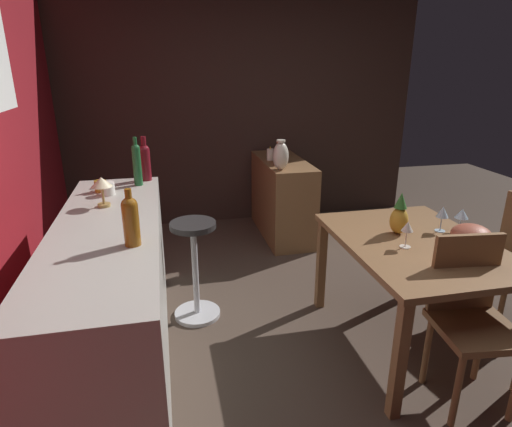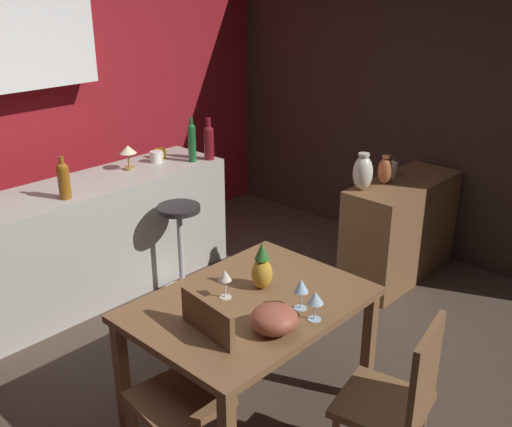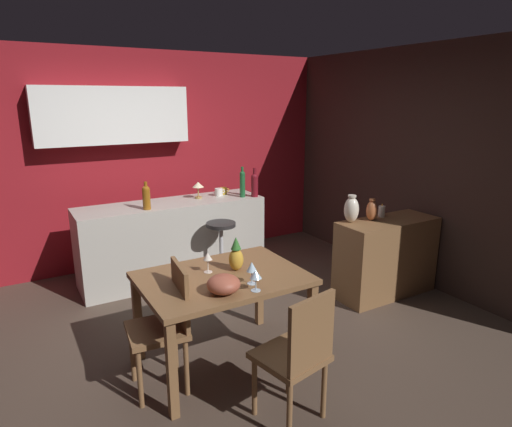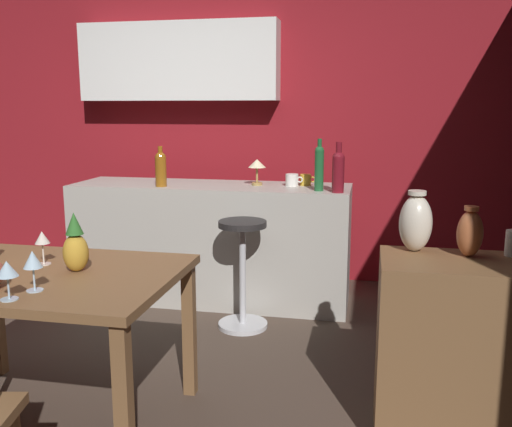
{
  "view_description": "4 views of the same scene",
  "coord_description": "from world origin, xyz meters",
  "px_view_note": "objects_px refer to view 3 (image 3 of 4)",
  "views": [
    {
      "loc": [
        -2.3,
        1.0,
        1.78
      ],
      "look_at": [
        0.49,
        0.39,
        0.77
      ],
      "focal_mm": 30.21,
      "sensor_mm": 36.0,
      "label": 1
    },
    {
      "loc": [
        -2.08,
        -2.35,
        2.33
      ],
      "look_at": [
        0.72,
        0.26,
        0.77
      ],
      "focal_mm": 41.69,
      "sensor_mm": 36.0,
      "label": 2
    },
    {
      "loc": [
        -1.46,
        -3.28,
        2.04
      ],
      "look_at": [
        0.69,
        0.41,
        0.91
      ],
      "focal_mm": 30.72,
      "sensor_mm": 36.0,
      "label": 3
    },
    {
      "loc": [
        1.31,
        -2.68,
        1.47
      ],
      "look_at": [
        0.69,
        0.32,
        0.89
      ],
      "focal_mm": 39.23,
      "sensor_mm": 36.0,
      "label": 4
    }
  ],
  "objects_px": {
    "bar_stool": "(221,253)",
    "cup_mustard": "(224,191)",
    "chair_near_window": "(166,322)",
    "wine_glass_right": "(252,267)",
    "wine_bottle_green": "(242,183)",
    "counter_lamp": "(198,186)",
    "dining_table": "(223,287)",
    "wine_bottle_amber": "(146,196)",
    "vase_copper": "(372,210)",
    "cup_white": "(219,192)",
    "pineapple_centerpiece": "(236,256)",
    "vase_ceramic_ivory": "(351,209)",
    "pillar_candle_tall": "(382,211)",
    "wine_glass_center": "(208,257)",
    "wine_bottle_ruby": "(255,184)",
    "wine_glass_left": "(256,275)",
    "chair_by_doorway": "(298,353)",
    "sideboard_cabinet": "(386,257)",
    "fruit_bowl": "(224,284)"
  },
  "relations": [
    {
      "from": "bar_stool",
      "to": "cup_mustard",
      "type": "bearing_deg",
      "value": 61.01
    },
    {
      "from": "chair_near_window",
      "to": "wine_glass_right",
      "type": "bearing_deg",
      "value": -17.07
    },
    {
      "from": "wine_bottle_green",
      "to": "counter_lamp",
      "type": "bearing_deg",
      "value": 157.54
    },
    {
      "from": "wine_glass_right",
      "to": "dining_table",
      "type": "bearing_deg",
      "value": 116.6
    },
    {
      "from": "wine_bottle_amber",
      "to": "vase_copper",
      "type": "relative_size",
      "value": 1.31
    },
    {
      "from": "cup_white",
      "to": "dining_table",
      "type": "bearing_deg",
      "value": -115.0
    },
    {
      "from": "pineapple_centerpiece",
      "to": "vase_ceramic_ivory",
      "type": "xyz_separation_m",
      "value": [
        1.51,
        0.37,
        0.1
      ]
    },
    {
      "from": "pineapple_centerpiece",
      "to": "cup_mustard",
      "type": "bearing_deg",
      "value": 66.42
    },
    {
      "from": "wine_bottle_amber",
      "to": "cup_white",
      "type": "xyz_separation_m",
      "value": [
        0.94,
        0.21,
        -0.09
      ]
    },
    {
      "from": "pillar_candle_tall",
      "to": "vase_copper",
      "type": "relative_size",
      "value": 0.63
    },
    {
      "from": "wine_glass_center",
      "to": "wine_bottle_amber",
      "type": "distance_m",
      "value": 1.56
    },
    {
      "from": "dining_table",
      "to": "wine_bottle_amber",
      "type": "distance_m",
      "value": 1.72
    },
    {
      "from": "wine_bottle_ruby",
      "to": "vase_copper",
      "type": "relative_size",
      "value": 1.51
    },
    {
      "from": "wine_glass_center",
      "to": "vase_copper",
      "type": "xyz_separation_m",
      "value": [
        1.95,
        0.25,
        0.06
      ]
    },
    {
      "from": "bar_stool",
      "to": "wine_glass_left",
      "type": "relative_size",
      "value": 4.74
    },
    {
      "from": "wine_bottle_amber",
      "to": "pillar_candle_tall",
      "type": "height_order",
      "value": "wine_bottle_amber"
    },
    {
      "from": "chair_by_doorway",
      "to": "wine_glass_left",
      "type": "bearing_deg",
      "value": 93.39
    },
    {
      "from": "sideboard_cabinet",
      "to": "counter_lamp",
      "type": "xyz_separation_m",
      "value": [
        -1.44,
        1.61,
        0.64
      ]
    },
    {
      "from": "wine_glass_center",
      "to": "wine_bottle_amber",
      "type": "relative_size",
      "value": 0.54
    },
    {
      "from": "sideboard_cabinet",
      "to": "vase_copper",
      "type": "relative_size",
      "value": 4.83
    },
    {
      "from": "wine_bottle_amber",
      "to": "cup_mustard",
      "type": "distance_m",
      "value": 1.08
    },
    {
      "from": "wine_bottle_green",
      "to": "wine_bottle_ruby",
      "type": "xyz_separation_m",
      "value": [
        0.13,
        -0.06,
        -0.01
      ]
    },
    {
      "from": "pillar_candle_tall",
      "to": "vase_copper",
      "type": "xyz_separation_m",
      "value": [
        -0.19,
        -0.05,
        0.05
      ]
    },
    {
      "from": "cup_mustard",
      "to": "wine_glass_right",
      "type": "bearing_deg",
      "value": -111.31
    },
    {
      "from": "wine_bottle_amber",
      "to": "wine_bottle_ruby",
      "type": "xyz_separation_m",
      "value": [
        1.29,
        -0.04,
        0.02
      ]
    },
    {
      "from": "wine_glass_center",
      "to": "bar_stool",
      "type": "bearing_deg",
      "value": 60.13
    },
    {
      "from": "wine_bottle_amber",
      "to": "vase_ceramic_ivory",
      "type": "xyz_separation_m",
      "value": [
        1.72,
        -1.25,
        -0.09
      ]
    },
    {
      "from": "fruit_bowl",
      "to": "pillar_candle_tall",
      "type": "bearing_deg",
      "value": 17.31
    },
    {
      "from": "dining_table",
      "to": "bar_stool",
      "type": "xyz_separation_m",
      "value": [
        0.63,
        1.32,
        -0.26
      ]
    },
    {
      "from": "bar_stool",
      "to": "wine_glass_right",
      "type": "height_order",
      "value": "wine_glass_right"
    },
    {
      "from": "chair_near_window",
      "to": "fruit_bowl",
      "type": "relative_size",
      "value": 3.96
    },
    {
      "from": "bar_stool",
      "to": "vase_copper",
      "type": "xyz_separation_m",
      "value": [
        1.26,
        -0.96,
        0.53
      ]
    },
    {
      "from": "sideboard_cabinet",
      "to": "counter_lamp",
      "type": "distance_m",
      "value": 2.25
    },
    {
      "from": "bar_stool",
      "to": "fruit_bowl",
      "type": "relative_size",
      "value": 3.16
    },
    {
      "from": "dining_table",
      "to": "chair_by_doorway",
      "type": "height_order",
      "value": "chair_by_doorway"
    },
    {
      "from": "counter_lamp",
      "to": "pillar_candle_tall",
      "type": "bearing_deg",
      "value": -45.15
    },
    {
      "from": "cup_mustard",
      "to": "cup_white",
      "type": "relative_size",
      "value": 0.91
    },
    {
      "from": "fruit_bowl",
      "to": "counter_lamp",
      "type": "relative_size",
      "value": 1.2
    },
    {
      "from": "sideboard_cabinet",
      "to": "wine_glass_left",
      "type": "xyz_separation_m",
      "value": [
        -1.97,
        -0.64,
        0.45
      ]
    },
    {
      "from": "fruit_bowl",
      "to": "chair_near_window",
      "type": "bearing_deg",
      "value": 148.17
    },
    {
      "from": "chair_by_doorway",
      "to": "vase_copper",
      "type": "relative_size",
      "value": 4.03
    },
    {
      "from": "wine_glass_right",
      "to": "wine_bottle_green",
      "type": "bearing_deg",
      "value": 63.17
    },
    {
      "from": "bar_stool",
      "to": "wine_bottle_amber",
      "type": "height_order",
      "value": "wine_bottle_amber"
    },
    {
      "from": "cup_mustard",
      "to": "pineapple_centerpiece",
      "type": "bearing_deg",
      "value": -113.58
    },
    {
      "from": "vase_copper",
      "to": "wine_bottle_green",
      "type": "bearing_deg",
      "value": 120.91
    },
    {
      "from": "pineapple_centerpiece",
      "to": "counter_lamp",
      "type": "xyz_separation_m",
      "value": [
        0.47,
        1.83,
        0.19
      ]
    },
    {
      "from": "sideboard_cabinet",
      "to": "chair_near_window",
      "type": "distance_m",
      "value": 2.55
    },
    {
      "from": "counter_lamp",
      "to": "dining_table",
      "type": "bearing_deg",
      "value": -108.02
    },
    {
      "from": "dining_table",
      "to": "wine_bottle_amber",
      "type": "bearing_deg",
      "value": 92.21
    },
    {
      "from": "cup_mustard",
      "to": "vase_ceramic_ivory",
      "type": "height_order",
      "value": "vase_ceramic_ivory"
    }
  ]
}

